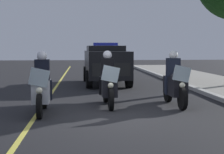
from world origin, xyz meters
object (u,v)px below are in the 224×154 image
(police_motorcycle_lead_right, at_px, (108,84))
(police_motorcycle_trailing, at_px, (175,83))
(police_suv, at_px, (106,63))
(police_motorcycle_lead_left, at_px, (42,88))

(police_motorcycle_lead_right, height_order, police_motorcycle_trailing, same)
(police_motorcycle_trailing, bearing_deg, police_motorcycle_lead_right, -93.38)
(police_motorcycle_lead_right, xyz_separation_m, police_suv, (-6.19, 0.34, 0.37))
(police_motorcycle_lead_left, relative_size, police_suv, 0.43)
(police_motorcycle_trailing, bearing_deg, police_suv, -164.59)
(police_suv, bearing_deg, police_motorcycle_trailing, 15.41)
(police_motorcycle_lead_left, relative_size, police_motorcycle_trailing, 1.00)
(police_motorcycle_lead_right, bearing_deg, police_suv, 176.88)
(police_suv, bearing_deg, police_motorcycle_lead_right, -3.12)
(police_motorcycle_trailing, xyz_separation_m, police_suv, (-6.31, -1.74, 0.37))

